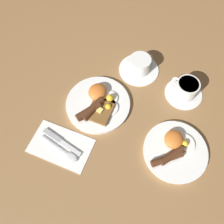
{
  "coord_description": "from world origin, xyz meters",
  "views": [
    {
      "loc": [
        0.33,
        0.24,
        0.75
      ],
      "look_at": [
        0.01,
        0.07,
        0.03
      ],
      "focal_mm": 35.0,
      "sensor_mm": 36.0,
      "label": 1
    }
  ],
  "objects": [
    {
      "name": "spoon",
      "position": [
        0.22,
        0.01,
        0.01
      ],
      "size": [
        0.04,
        0.16,
        0.01
      ],
      "rotation": [
        0.0,
        0.0,
        1.46
      ],
      "color": "silver",
      "rests_on": "napkin"
    },
    {
      "name": "breakfast_plate_far",
      "position": [
        0.03,
        0.33,
        0.01
      ],
      "size": [
        0.22,
        0.22,
        0.05
      ],
      "color": "white",
      "rests_on": "ground_plane"
    },
    {
      "name": "knife",
      "position": [
        0.19,
        -0.04,
        0.01
      ],
      "size": [
        0.03,
        0.17,
        0.01
      ],
      "rotation": [
        0.0,
        0.0,
        1.47
      ],
      "color": "silver",
      "rests_on": "napkin"
    },
    {
      "name": "breakfast_plate_near",
      "position": [
        0.0,
        0.0,
        0.02
      ],
      "size": [
        0.25,
        0.25,
        0.05
      ],
      "color": "white",
      "rests_on": "ground_plane"
    },
    {
      "name": "napkin",
      "position": [
        0.21,
        -0.03,
        0.0
      ],
      "size": [
        0.16,
        0.23,
        0.01
      ],
      "primitive_type": "cube",
      "rotation": [
        0.0,
        0.0,
        0.11
      ],
      "color": "white",
      "rests_on": "ground_plane"
    },
    {
      "name": "ground_plane",
      "position": [
        0.0,
        0.0,
        0.0
      ],
      "size": [
        3.0,
        3.0,
        0.0
      ],
      "primitive_type": "plane",
      "color": "olive"
    },
    {
      "name": "teacup_near",
      "position": [
        -0.23,
        0.07,
        0.03
      ],
      "size": [
        0.17,
        0.17,
        0.07
      ],
      "color": "white",
      "rests_on": "ground_plane"
    },
    {
      "name": "teacup_far",
      "position": [
        -0.21,
        0.27,
        0.03
      ],
      "size": [
        0.15,
        0.15,
        0.07
      ],
      "color": "white",
      "rests_on": "ground_plane"
    }
  ]
}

